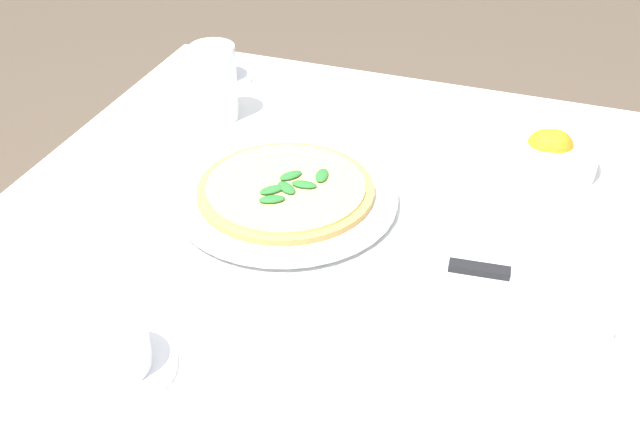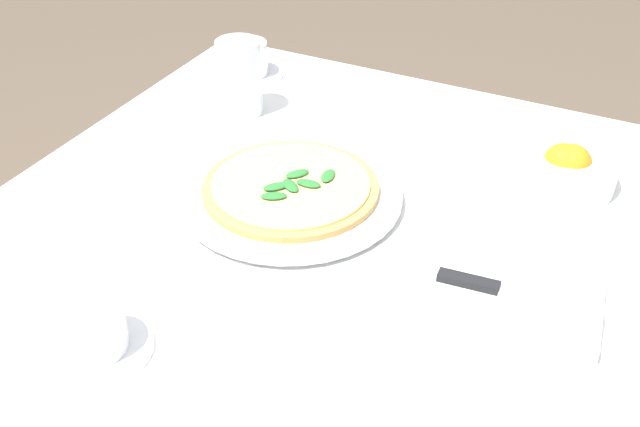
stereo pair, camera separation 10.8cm
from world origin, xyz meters
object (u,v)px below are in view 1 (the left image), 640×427
coffee_cup_left_edge (114,351)px  pizza_plate (286,197)px  water_glass_back_corner (215,86)px  napkin_folded (517,285)px  dinner_knife (521,276)px  pizza (286,189)px  coffee_cup_far_right (215,66)px  citrus_bowl (547,154)px

coffee_cup_left_edge → pizza_plate: bearing=81.2°
water_glass_back_corner → napkin_folded: 0.62m
dinner_knife → pizza_plate: bearing=161.0°
pizza → water_glass_back_corner: (-0.21, 0.20, 0.03)m
pizza → coffee_cup_far_right: bearing=129.4°
pizza → coffee_cup_left_edge: size_ratio=1.89×
pizza → napkin_folded: pizza is taller
pizza_plate → coffee_cup_left_edge: (-0.06, -0.36, 0.02)m
citrus_bowl → pizza_plate: bearing=-147.1°
coffee_cup_far_right → dinner_knife: size_ratio=0.67×
water_glass_back_corner → napkin_folded: (0.54, -0.29, -0.05)m
pizza → water_glass_back_corner: water_glass_back_corner is taller
pizza → coffee_cup_left_edge: (-0.06, -0.36, 0.00)m
citrus_bowl → coffee_cup_far_right: bearing=169.8°
pizza_plate → pizza: bearing=-15.3°
coffee_cup_left_edge → coffee_cup_far_right: (-0.21, 0.69, 0.00)m
napkin_folded → pizza_plate: bearing=159.0°
coffee_cup_far_right → napkin_folded: 0.73m
coffee_cup_left_edge → napkin_folded: bearing=35.3°
pizza_plate → water_glass_back_corner: size_ratio=2.49×
napkin_folded → dinner_knife: dinner_knife is taller
coffee_cup_left_edge → pizza: bearing=81.2°
pizza_plate → coffee_cup_left_edge: coffee_cup_left_edge is taller
pizza → water_glass_back_corner: bearing=135.4°
coffee_cup_far_right → dinner_knife: coffee_cup_far_right is taller
napkin_folded → dinner_knife: size_ratio=1.20×
pizza_plate → citrus_bowl: size_ratio=2.12×
coffee_cup_left_edge → water_glass_back_corner: 0.58m
coffee_cup_left_edge → dinner_knife: size_ratio=0.68×
coffee_cup_left_edge → citrus_bowl: 0.70m
pizza → dinner_knife: bearing=-13.7°
pizza_plate → water_glass_back_corner: water_glass_back_corner is taller
pizza → dinner_knife: size_ratio=1.28×
coffee_cup_left_edge → citrus_bowl: size_ratio=0.88×
coffee_cup_left_edge → citrus_bowl: (0.39, 0.58, -0.00)m
water_glass_back_corner → napkin_folded: bearing=-27.8°
pizza → water_glass_back_corner: size_ratio=1.96×
coffee_cup_left_edge → water_glass_back_corner: water_glass_back_corner is taller
coffee_cup_far_right → citrus_bowl: bearing=-10.2°
water_glass_back_corner → citrus_bowl: (0.54, 0.02, -0.03)m
water_glass_back_corner → citrus_bowl: size_ratio=0.85×
dinner_knife → citrus_bowl: (-0.00, 0.30, 0.00)m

